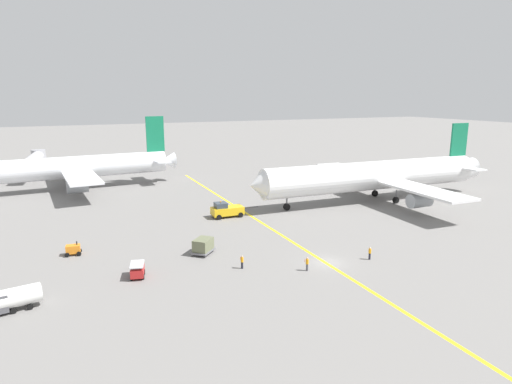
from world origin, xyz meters
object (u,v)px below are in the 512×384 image
(gse_gpu_cart_small, at_px, (73,249))
(ground_crew_marshaller_foreground, at_px, (370,253))
(gse_fuel_bowser_stubby, at_px, (14,298))
(airliner_being_pushed, at_px, (374,176))
(ground_crew_ramp_agent_by_cones, at_px, (307,264))
(gse_container_dolly_flat, at_px, (203,246))
(gse_baggage_cart_near_cluster, at_px, (137,270))
(airliner_at_gate_left, at_px, (67,168))
(pushback_tug, at_px, (227,210))
(jet_bridge, at_px, (34,160))
(ground_crew_wing_walker_right, at_px, (242,262))

(gse_gpu_cart_small, bearing_deg, ground_crew_marshaller_foreground, -27.12)
(gse_gpu_cart_small, relative_size, gse_fuel_bowser_stubby, 0.44)
(gse_gpu_cart_small, xyz_separation_m, gse_fuel_bowser_stubby, (-6.17, -14.65, 0.54))
(airliner_being_pushed, distance_m, ground_crew_ramp_agent_by_cones, 41.25)
(gse_fuel_bowser_stubby, bearing_deg, gse_container_dolly_flat, 18.85)
(airliner_being_pushed, bearing_deg, gse_baggage_cart_near_cluster, -159.19)
(airliner_at_gate_left, height_order, pushback_tug, airliner_at_gate_left)
(ground_crew_marshaller_foreground, bearing_deg, jet_bridge, 115.99)
(gse_fuel_bowser_stubby, xyz_separation_m, gse_container_dolly_flat, (22.43, 7.66, -0.16))
(ground_crew_ramp_agent_by_cones, xyz_separation_m, ground_crew_marshaller_foreground, (9.54, -0.16, -0.02))
(gse_baggage_cart_near_cluster, xyz_separation_m, ground_crew_ramp_agent_by_cones, (19.49, -6.75, 0.06))
(pushback_tug, bearing_deg, ground_crew_ramp_agent_by_cones, -89.61)
(gse_baggage_cart_near_cluster, bearing_deg, gse_container_dolly_flat, 24.32)
(gse_gpu_cart_small, xyz_separation_m, gse_container_dolly_flat, (16.26, -6.99, 0.38))
(gse_baggage_cart_near_cluster, distance_m, ground_crew_wing_walker_right, 12.73)
(gse_container_dolly_flat, bearing_deg, pushback_tug, 59.33)
(gse_fuel_bowser_stubby, height_order, ground_crew_wing_walker_right, gse_fuel_bowser_stubby)
(airliner_at_gate_left, distance_m, gse_baggage_cart_near_cluster, 57.53)
(gse_gpu_cart_small, distance_m, jet_bridge, 68.01)
(pushback_tug, bearing_deg, ground_crew_marshaller_foreground, -70.57)
(airliner_at_gate_left, height_order, gse_gpu_cart_small, airliner_at_gate_left)
(gse_gpu_cart_small, bearing_deg, ground_crew_ramp_agent_by_cones, -34.73)
(gse_baggage_cart_near_cluster, bearing_deg, airliner_at_gate_left, 95.38)
(gse_gpu_cart_small, relative_size, jet_bridge, 0.10)
(gse_gpu_cart_small, height_order, ground_crew_wing_walker_right, gse_gpu_cart_small)
(airliner_being_pushed, bearing_deg, gse_container_dolly_flat, -160.03)
(airliner_being_pushed, height_order, ground_crew_wing_walker_right, airliner_being_pushed)
(airliner_at_gate_left, relative_size, ground_crew_ramp_agent_by_cones, 29.35)
(airliner_at_gate_left, bearing_deg, airliner_being_pushed, -33.73)
(airliner_being_pushed, height_order, gse_gpu_cart_small, airliner_being_pushed)
(gse_fuel_bowser_stubby, height_order, jet_bridge, jet_bridge)
(gse_fuel_bowser_stubby, bearing_deg, ground_crew_wing_walker_right, 1.35)
(airliner_at_gate_left, height_order, airliner_being_pushed, airliner_at_gate_left)
(gse_gpu_cart_small, bearing_deg, gse_baggage_cart_near_cluster, -59.73)
(airliner_being_pushed, xyz_separation_m, gse_baggage_cart_near_cluster, (-51.08, -19.42, -4.38))
(ground_crew_marshaller_foreground, distance_m, jet_bridge, 95.62)
(gse_baggage_cart_near_cluster, distance_m, ground_crew_ramp_agent_by_cones, 20.63)
(jet_bridge, bearing_deg, gse_container_dolly_flat, -73.23)
(airliner_at_gate_left, distance_m, gse_container_dolly_flat, 55.00)
(ground_crew_ramp_agent_by_cones, xyz_separation_m, ground_crew_wing_walker_right, (-7.06, 4.04, -0.03))
(airliner_at_gate_left, bearing_deg, gse_gpu_cart_small, -91.56)
(gse_baggage_cart_near_cluster, bearing_deg, ground_crew_marshaller_foreground, -13.39)
(gse_container_dolly_flat, relative_size, ground_crew_ramp_agent_by_cones, 2.18)
(pushback_tug, xyz_separation_m, gse_fuel_bowser_stubby, (-32.09, -23.96, 0.05))
(airliner_being_pushed, distance_m, gse_gpu_cart_small, 58.44)
(pushback_tug, relative_size, jet_bridge, 0.38)
(gse_fuel_bowser_stubby, distance_m, ground_crew_marshaller_foreground, 41.98)
(ground_crew_marshaller_foreground, xyz_separation_m, jet_bridge, (-41.88, 85.88, 3.56))
(ground_crew_ramp_agent_by_cones, bearing_deg, gse_gpu_cart_small, 145.27)
(airliner_being_pushed, bearing_deg, gse_fuel_bowser_stubby, -160.42)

